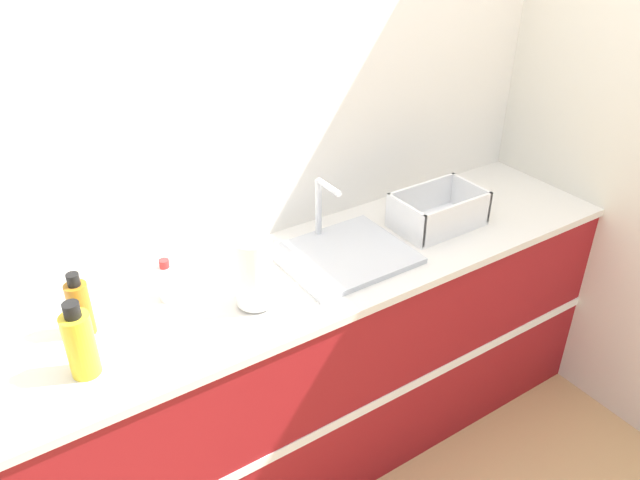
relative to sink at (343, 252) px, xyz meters
name	(u,v)px	position (x,y,z in m)	size (l,w,h in m)	color
wall_back	(248,134)	(-0.19, 0.31, 0.38)	(4.96, 0.06, 2.60)	silver
wall_right	(569,92)	(1.12, 0.00, 0.38)	(0.06, 2.56, 2.60)	beige
counter_cabinet	(299,371)	(-0.19, 0.00, -0.47)	(2.58, 0.58, 0.90)	maroon
sink	(343,252)	(0.00, 0.00, 0.00)	(0.44, 0.38, 0.25)	silver
paper_towel_roll	(254,272)	(-0.39, -0.08, 0.10)	(0.12, 0.12, 0.24)	#4C4C51
dish_rack	(438,213)	(0.43, -0.01, 0.03)	(0.34, 0.21, 0.14)	white
bottle_amber	(80,307)	(-0.88, 0.08, 0.07)	(0.07, 0.07, 0.21)	#B26B19
bottle_white_spray	(167,282)	(-0.61, 0.10, 0.05)	(0.06, 0.06, 0.15)	white
bottle_yellow	(80,343)	(-0.93, -0.10, 0.09)	(0.08, 0.08, 0.23)	yellow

